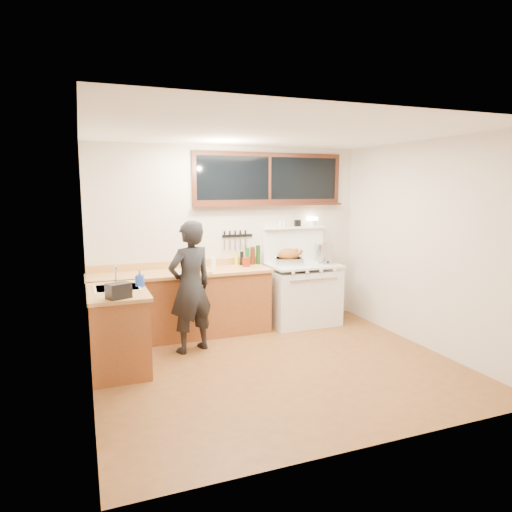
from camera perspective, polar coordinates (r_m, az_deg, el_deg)
name	(u,v)px	position (r m, az deg, el deg)	size (l,w,h in m)	color
ground_plane	(279,367)	(5.37, 2.84, -13.68)	(4.00, 3.50, 0.02)	brown
room_shell	(280,222)	(4.98, 2.98, 4.28)	(4.10, 3.60, 2.65)	beige
counter_back	(182,304)	(6.31, -9.25, -5.91)	(2.44, 0.64, 1.00)	brown
counter_left	(118,329)	(5.40, -16.89, -8.69)	(0.64, 1.09, 0.90)	brown
sink_unit	(117,293)	(5.38, -16.93, -4.42)	(0.50, 0.45, 0.37)	white
vintage_stove	(302,293)	(6.85, 5.77, -4.56)	(1.02, 0.74, 1.57)	white
back_window	(270,184)	(6.78, 1.72, 8.96)	(2.32, 0.13, 0.77)	black
left_doorway	(89,300)	(4.09, -20.13, -5.20)	(0.02, 1.04, 2.17)	black
knife_strip	(236,236)	(6.65, -2.46, 2.46)	(0.46, 0.03, 0.28)	black
man	(190,287)	(5.65, -8.20, -3.84)	(0.69, 0.57, 1.63)	black
soap_bottle	(140,278)	(5.36, -14.32, -2.72)	(0.11, 0.11, 0.19)	blue
toaster	(119,291)	(4.87, -16.80, -4.18)	(0.27, 0.24, 0.16)	black
cutting_board	(197,269)	(6.09, -7.41, -1.58)	(0.39, 0.31, 0.13)	tan
roast_turkey	(289,258)	(6.67, 4.12, -0.22)	(0.47, 0.41, 0.24)	silver
stockpot	(323,252)	(7.08, 8.41, 0.47)	(0.28, 0.28, 0.26)	silver
saucepan	(292,257)	(6.98, 4.52, -0.13)	(0.21, 0.30, 0.13)	silver
pot_lid	(328,263)	(6.81, 8.98, -0.88)	(0.31, 0.31, 0.04)	silver
coffee_tin	(246,262)	(6.48, -1.24, -0.77)	(0.09, 0.07, 0.13)	maroon
pitcher	(213,263)	(6.38, -5.39, -0.85)	(0.09, 0.09, 0.15)	white
bottle_cluster	(249,256)	(6.64, -0.84, -0.05)	(0.40, 0.07, 0.28)	black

